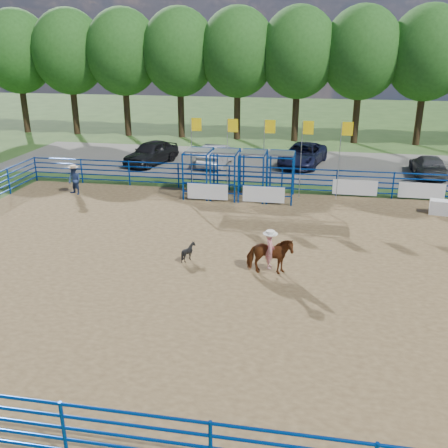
% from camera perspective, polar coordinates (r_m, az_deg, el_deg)
% --- Properties ---
extents(ground, '(120.00, 120.00, 0.00)m').
position_cam_1_polar(ground, '(19.12, 4.51, -4.99)').
color(ground, '#3B5D25').
rests_on(ground, ground).
extents(arena_dirt, '(30.00, 20.00, 0.02)m').
position_cam_1_polar(arena_dirt, '(19.12, 4.52, -4.96)').
color(arena_dirt, olive).
rests_on(arena_dirt, ground).
extents(gravel_strip, '(40.00, 10.00, 0.01)m').
position_cam_1_polar(gravel_strip, '(35.22, 7.36, 6.74)').
color(gravel_strip, slate).
rests_on(gravel_strip, ground).
extents(announcer_table, '(1.42, 0.85, 0.71)m').
position_cam_1_polar(announcer_table, '(26.92, 23.83, 1.73)').
color(announcer_table, white).
rests_on(announcer_table, arena_dirt).
extents(horse_and_rider, '(1.75, 0.89, 2.37)m').
position_cam_1_polar(horse_and_rider, '(18.28, 5.25, -3.30)').
color(horse_and_rider, brown).
rests_on(horse_and_rider, arena_dirt).
extents(calf, '(0.81, 0.77, 0.71)m').
position_cam_1_polar(calf, '(19.55, -4.09, -3.19)').
color(calf, black).
rests_on(calf, arena_dirt).
extents(spectator_cowboy, '(0.94, 0.84, 1.64)m').
position_cam_1_polar(spectator_cowboy, '(29.03, -16.74, 4.85)').
color(spectator_cowboy, navy).
rests_on(spectator_cowboy, arena_dirt).
extents(car_a, '(3.26, 5.08, 1.61)m').
position_cam_1_polar(car_a, '(35.36, -8.30, 8.09)').
color(car_a, black).
rests_on(car_a, gravel_strip).
extents(car_b, '(2.02, 4.59, 1.47)m').
position_cam_1_polar(car_b, '(34.64, -0.82, 7.93)').
color(car_b, '#97999F').
rests_on(car_b, gravel_strip).
extents(car_c, '(3.59, 5.77, 1.49)m').
position_cam_1_polar(car_c, '(35.01, 8.99, 7.83)').
color(car_c, '#151936').
rests_on(car_c, gravel_strip).
extents(car_d, '(1.91, 4.53, 1.31)m').
position_cam_1_polar(car_d, '(34.39, 22.33, 6.18)').
color(car_d, '#515154').
rests_on(car_d, gravel_strip).
extents(perimeter_fence, '(30.10, 20.10, 1.50)m').
position_cam_1_polar(perimeter_fence, '(18.81, 4.58, -2.92)').
color(perimeter_fence, '#07369C').
rests_on(perimeter_fence, ground).
extents(chute_assembly, '(19.32, 2.41, 4.20)m').
position_cam_1_polar(chute_assembly, '(27.18, 2.50, 5.58)').
color(chute_assembly, '#07369C').
rests_on(chute_assembly, ground).
extents(treeline, '(56.40, 6.40, 11.24)m').
position_cam_1_polar(treeline, '(43.27, 8.53, 19.25)').
color(treeline, '#3F2B19').
rests_on(treeline, ground).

